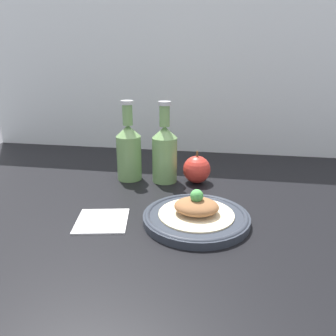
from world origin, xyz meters
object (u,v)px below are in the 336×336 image
plated_food (196,208)px  cider_bottle_right (165,152)px  cider_bottle_left (129,150)px  apple (197,169)px  plate (196,217)px

plated_food → cider_bottle_right: size_ratio=0.72×
cider_bottle_left → plated_food: bearing=-47.3°
plated_food → apple: size_ratio=1.76×
cider_bottle_left → apple: (21.90, 0.37, -5.47)cm
plate → plated_food: (-0.00, 0.00, 2.53)cm
plate → cider_bottle_left: (-24.24, 26.23, 8.61)cm
plate → apple: apple is taller
plate → cider_bottle_right: (-12.55, 26.23, 8.61)cm
plate → cider_bottle_left: bearing=132.7°
cider_bottle_left → cider_bottle_right: 11.69cm
cider_bottle_left → apple: cider_bottle_left is taller
cider_bottle_right → apple: size_ratio=2.46×
cider_bottle_left → cider_bottle_right: same height
plate → cider_bottle_left: cider_bottle_left is taller
plated_food → plate: bearing=0.0°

